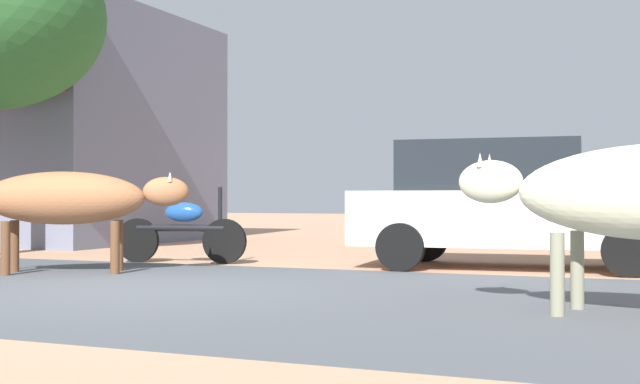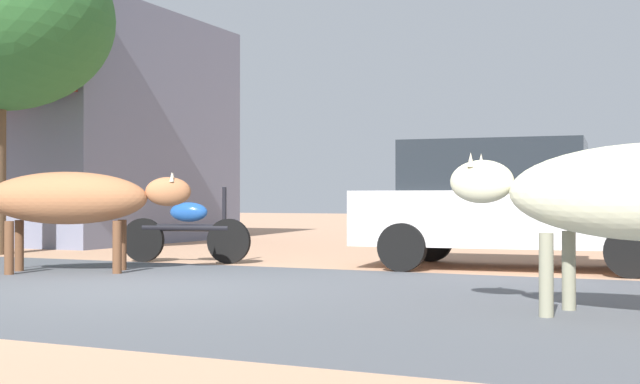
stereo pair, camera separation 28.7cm
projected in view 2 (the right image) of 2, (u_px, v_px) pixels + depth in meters
name	position (u px, v px, depth m)	size (l,w,h in m)	color
ground	(138.00, 288.00, 8.46)	(80.00, 80.00, 0.00)	tan
asphalt_road	(138.00, 288.00, 8.46)	(72.00, 5.76, 0.00)	#4F5359
storefront_left_cafe	(48.00, 132.00, 18.42)	(6.50, 6.33, 4.71)	slate
parked_hatchback_car	(512.00, 203.00, 10.85)	(4.23, 2.19, 1.64)	silver
parked_motorcycle	(187.00, 229.00, 11.84)	(1.90, 0.41, 1.06)	black
cow_near_brown	(73.00, 199.00, 10.30)	(2.36, 1.68, 1.23)	#9D633E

